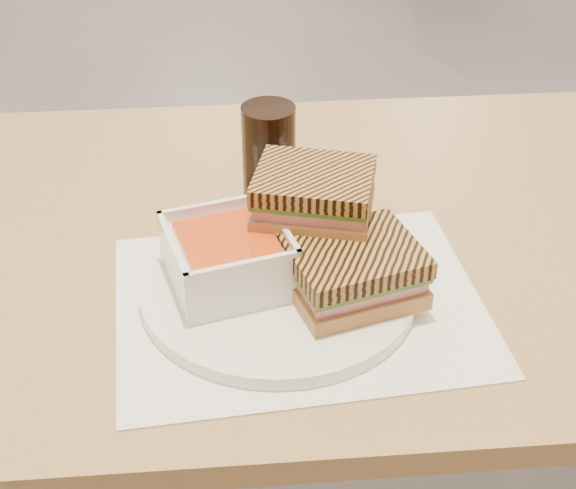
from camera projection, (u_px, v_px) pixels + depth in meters
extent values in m
cube|color=#A37B4C|center=(373.00, 237.00, 1.02)|extent=(1.27, 0.84, 0.03)
cylinder|color=#A37B4C|center=(15.00, 333.00, 1.44)|extent=(0.06, 0.06, 0.72)
cube|color=white|center=(299.00, 303.00, 0.89)|extent=(0.39, 0.31, 0.00)
cylinder|color=white|center=(278.00, 287.00, 0.90)|extent=(0.30, 0.30, 0.02)
cube|color=white|center=(229.00, 262.00, 0.88)|extent=(0.14, 0.14, 0.05)
cube|color=red|center=(227.00, 240.00, 0.87)|extent=(0.11, 0.11, 0.01)
cube|color=white|center=(280.00, 226.00, 0.88)|extent=(0.02, 0.12, 0.01)
cube|color=white|center=(172.00, 247.00, 0.85)|extent=(0.02, 0.12, 0.01)
cube|color=white|center=(212.00, 208.00, 0.91)|extent=(0.12, 0.02, 0.01)
cube|color=white|center=(244.00, 268.00, 0.82)|extent=(0.12, 0.02, 0.01)
cube|color=#A67645|center=(352.00, 286.00, 0.87)|extent=(0.15, 0.13, 0.02)
cube|color=#C57077|center=(353.00, 273.00, 0.86)|extent=(0.14, 0.12, 0.01)
cube|color=#386B23|center=(354.00, 266.00, 0.86)|extent=(0.14, 0.12, 0.01)
cube|color=olive|center=(354.00, 255.00, 0.85)|extent=(0.15, 0.13, 0.02)
cube|color=#A67645|center=(313.00, 209.00, 0.90)|extent=(0.15, 0.14, 0.02)
cube|color=#C57077|center=(314.00, 197.00, 0.89)|extent=(0.14, 0.13, 0.01)
cube|color=#386B23|center=(314.00, 190.00, 0.89)|extent=(0.15, 0.14, 0.01)
cube|color=olive|center=(314.00, 180.00, 0.88)|extent=(0.15, 0.14, 0.02)
cylinder|color=black|center=(269.00, 160.00, 1.01)|extent=(0.06, 0.06, 0.14)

